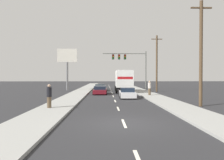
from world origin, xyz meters
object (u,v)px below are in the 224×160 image
(pedestrian_near_corner, at_px, (49,96))
(traffic_signal_mast, at_px, (127,60))
(utility_pole_mid, at_px, (157,63))
(car_white, at_px, (127,93))
(car_yellow, at_px, (100,88))
(box_truck, at_px, (123,80))
(utility_pole_near, at_px, (201,52))
(roadside_billboard, at_px, (67,61))
(pedestrian_mid_block, at_px, (149,88))
(car_maroon, at_px, (100,90))

(pedestrian_near_corner, bearing_deg, traffic_signal_mast, 70.24)
(utility_pole_mid, bearing_deg, car_white, -122.46)
(car_yellow, height_order, utility_pole_mid, utility_pole_mid)
(car_yellow, bearing_deg, box_truck, -44.76)
(utility_pole_near, xyz_separation_m, roadside_billboard, (-15.05, 20.15, 0.71))
(utility_pole_near, distance_m, pedestrian_near_corner, 12.99)
(utility_pole_mid, relative_size, pedestrian_mid_block, 5.03)
(utility_pole_near, bearing_deg, pedestrian_near_corner, -174.31)
(traffic_signal_mast, bearing_deg, pedestrian_near_corner, -109.76)
(car_maroon, distance_m, traffic_signal_mast, 12.29)
(car_yellow, relative_size, traffic_signal_mast, 0.50)
(utility_pole_mid, distance_m, pedestrian_mid_block, 8.87)
(car_maroon, distance_m, car_white, 6.15)
(car_maroon, xyz_separation_m, utility_pole_mid, (9.31, 4.21, 4.26))
(car_yellow, distance_m, box_truck, 5.58)
(box_truck, bearing_deg, roadside_billboard, 153.69)
(car_white, xyz_separation_m, pedestrian_mid_block, (3.10, 1.85, 0.51))
(car_maroon, relative_size, traffic_signal_mast, 0.51)
(pedestrian_mid_block, bearing_deg, pedestrian_near_corner, -134.35)
(utility_pole_mid, xyz_separation_m, pedestrian_mid_block, (-2.85, -7.52, -3.74))
(car_yellow, xyz_separation_m, traffic_signal_mast, (5.07, 3.25, 5.23))
(traffic_signal_mast, distance_m, utility_pole_near, 22.70)
(utility_pole_mid, height_order, pedestrian_mid_block, utility_pole_mid)
(box_truck, relative_size, traffic_signal_mast, 0.90)
(car_maroon, height_order, roadside_billboard, roadside_billboard)
(roadside_billboard, bearing_deg, box_truck, -26.31)
(car_maroon, bearing_deg, pedestrian_mid_block, -27.15)
(car_maroon, relative_size, utility_pole_near, 0.48)
(box_truck, height_order, pedestrian_mid_block, box_truck)
(car_yellow, distance_m, car_white, 12.42)
(roadside_billboard, relative_size, pedestrian_near_corner, 4.20)
(car_maroon, xyz_separation_m, utility_pole_near, (8.86, -12.33, 4.06))
(car_white, height_order, utility_pole_mid, utility_pole_mid)
(car_yellow, bearing_deg, utility_pole_near, -64.66)
(pedestrian_near_corner, bearing_deg, box_truck, 66.40)
(car_white, xyz_separation_m, pedestrian_near_corner, (-6.92, -8.41, 0.48))
(car_white, relative_size, utility_pole_near, 0.48)
(car_white, relative_size, pedestrian_near_corner, 2.38)
(car_yellow, xyz_separation_m, utility_pole_near, (9.04, -19.08, 4.08))
(car_yellow, relative_size, car_white, 0.99)
(utility_pole_near, bearing_deg, car_maroon, 125.69)
(utility_pole_near, relative_size, pedestrian_near_corner, 4.95)
(roadside_billboard, bearing_deg, utility_pole_near, -53.25)
(car_white, bearing_deg, car_yellow, 106.53)
(car_white, relative_size, utility_pole_mid, 0.46)
(box_truck, xyz_separation_m, utility_pole_near, (5.21, -15.28, 2.63))
(car_yellow, xyz_separation_m, roadside_billboard, (-6.01, 1.07, 4.79))
(car_yellow, bearing_deg, utility_pole_mid, -14.99)
(roadside_billboard, xyz_separation_m, pedestrian_mid_block, (12.65, -11.13, -4.25))
(car_yellow, bearing_deg, pedestrian_near_corner, -99.47)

